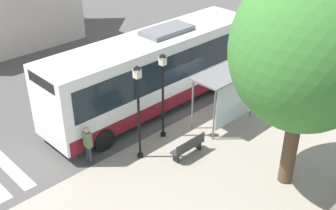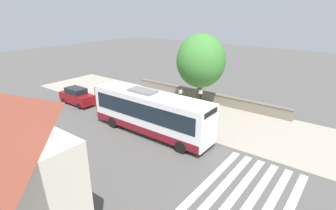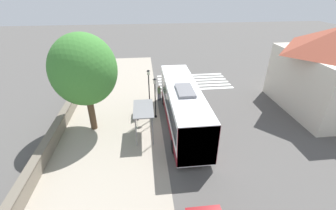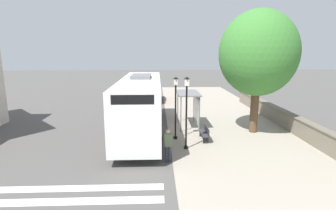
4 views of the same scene
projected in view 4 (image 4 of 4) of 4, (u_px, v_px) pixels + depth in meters
ground_plane at (168, 129)px, 18.70m from camera, size 120.00×120.00×0.00m
sidewalk_plaza at (230, 128)px, 18.88m from camera, size 9.00×44.00×0.02m
stone_wall at (286, 120)px, 18.92m from camera, size 0.60×20.00×1.20m
bus at (141, 104)px, 17.65m from camera, size 2.74×11.55×3.87m
bus_shelter at (190, 99)px, 18.92m from camera, size 1.56×3.02×2.55m
pedestrian at (168, 143)px, 12.98m from camera, size 0.34×0.23×1.71m
bench at (205, 133)px, 16.31m from camera, size 0.40×1.65×0.88m
street_lamp_near at (176, 103)px, 16.14m from camera, size 0.28×0.28×3.94m
street_lamp_far at (186, 107)px, 14.43m from camera, size 0.28×0.28×4.11m
shade_tree at (258, 54)px, 16.96m from camera, size 5.06×5.06×8.12m
parked_car_behind_bus at (153, 92)px, 29.30m from camera, size 1.89×4.55×1.94m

